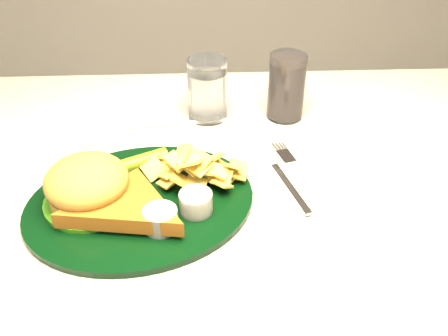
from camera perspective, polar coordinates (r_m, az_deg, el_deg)
The scene contains 6 objects.
table at distance 1.09m, azimuth -2.26°, elevation -17.17°, with size 1.20×0.80×0.75m, color #A6A296, non-canonical shape.
dinner_plate at distance 0.75m, azimuth -9.72°, elevation -1.95°, with size 0.35×0.29×0.08m, color black, non-canonical shape.
water_glass at distance 0.96m, azimuth -1.90°, elevation 8.97°, with size 0.08×0.08×0.12m, color white.
cola_glass at distance 0.96m, azimuth 7.15°, elevation 9.19°, with size 0.07×0.07×0.13m, color black.
fork_napkin at distance 0.80m, azimuth 7.47°, elevation -1.83°, with size 0.13×0.17×0.01m, color white, non-canonical shape.
wrapped_straw at distance 0.96m, azimuth -5.10°, elevation 5.12°, with size 0.22×0.08×0.01m, color silver, non-canonical shape.
Camera 1 is at (0.01, -0.65, 1.24)m, focal length 40.00 mm.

